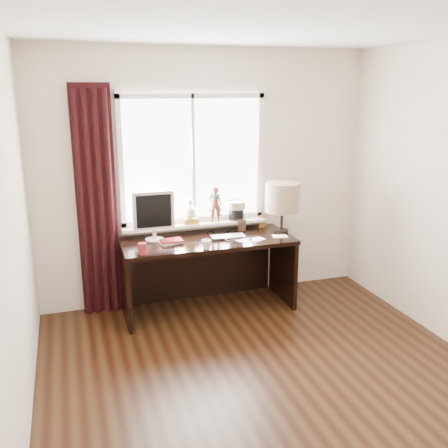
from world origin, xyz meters
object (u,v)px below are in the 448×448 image
object	(u,v)px
mug	(206,244)
red_cup	(142,249)
laptop	(228,237)
desk	(205,259)
monitor	(154,213)
table_lamp	(282,198)

from	to	relation	value
mug	red_cup	size ratio (longest dim) A/B	0.90
laptop	mug	xyz separation A→B (m)	(-0.30, -0.27, 0.03)
desk	monitor	world-z (taller)	monitor
mug	red_cup	world-z (taller)	red_cup
desk	monitor	bearing A→B (deg)	177.51
laptop	desk	world-z (taller)	laptop
red_cup	laptop	bearing A→B (deg)	14.92
mug	monitor	world-z (taller)	monitor
monitor	table_lamp	bearing A→B (deg)	-4.95
laptop	red_cup	size ratio (longest dim) A/B	3.28
desk	red_cup	bearing A→B (deg)	-152.12
laptop	monitor	xyz separation A→B (m)	(-0.71, 0.15, 0.26)
red_cup	monitor	xyz separation A→B (m)	(0.18, 0.39, 0.23)
red_cup	desk	bearing A→B (deg)	27.88
laptop	red_cup	xyz separation A→B (m)	(-0.89, -0.24, 0.04)
laptop	mug	size ratio (longest dim) A/B	3.64
red_cup	table_lamp	bearing A→B (deg)	10.37
laptop	desk	xyz separation A→B (m)	(-0.21, 0.13, -0.26)
laptop	monitor	bearing A→B (deg)	171.67
mug	monitor	distance (m)	0.63
mug	desk	world-z (taller)	mug
desk	table_lamp	distance (m)	1.01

